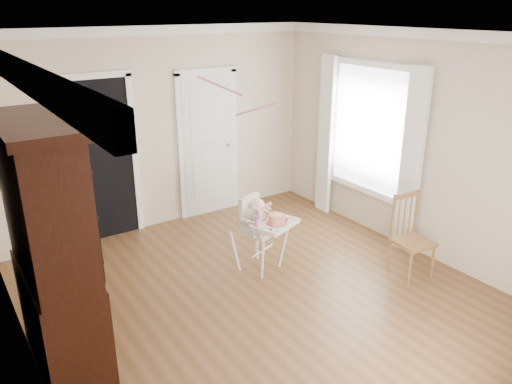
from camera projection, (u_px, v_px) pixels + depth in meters
floor at (266, 300)px, 5.30m from camera, size 5.00×5.00×0.00m
ceiling at (269, 34)px, 4.34m from camera, size 5.00×5.00×0.00m
wall_back at (161, 130)px, 6.76m from camera, size 4.50×0.00×4.50m
wall_left at (16, 237)px, 3.64m from camera, size 0.00×5.00×5.00m
wall_right at (420, 146)px, 6.00m from camera, size 0.00×5.00×5.00m
crown_molding at (269, 42)px, 4.36m from camera, size 4.50×5.00×0.12m
doorway at (98, 158)px, 6.36m from camera, size 1.06×0.05×2.22m
closet_door at (208, 146)px, 7.22m from camera, size 0.96×0.09×2.13m
window_right at (367, 138)px, 6.60m from camera, size 0.13×1.84×2.30m
high_chair at (260, 225)px, 5.74m from camera, size 0.70×0.78×0.91m
baby at (258, 215)px, 5.71m from camera, size 0.29×0.21×0.38m
cake at (277, 219)px, 5.59m from camera, size 0.24×0.24×0.11m
sippy_cup at (258, 221)px, 5.49m from camera, size 0.07×0.07×0.18m
china_cabinet at (53, 250)px, 4.03m from camera, size 0.57×1.28×2.16m
dining_chair at (411, 239)px, 5.67m from camera, size 0.44×0.44×0.96m
streamer at (220, 86)px, 4.38m from camera, size 0.23×0.46×0.15m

